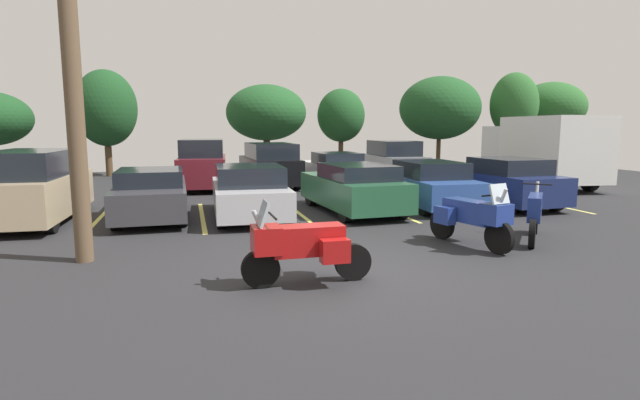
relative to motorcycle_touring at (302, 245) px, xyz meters
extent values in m
cube|color=#262628|center=(0.90, 0.48, -0.69)|extent=(44.00, 44.00, 0.10)
cylinder|color=black|center=(-0.67, -0.01, -0.34)|extent=(0.60, 0.13, 0.60)
cylinder|color=black|center=(0.85, 0.01, -0.34)|extent=(0.60, 0.13, 0.60)
cube|color=#A51414|center=(0.09, 0.00, 0.07)|extent=(1.14, 0.44, 0.47)
cylinder|color=#B2B2B7|center=(-0.55, -0.01, 0.06)|extent=(0.49, 0.08, 1.08)
cylinder|color=black|center=(-0.47, -0.01, 0.49)|extent=(0.04, 0.62, 0.04)
cube|color=#A51414|center=(-0.57, -0.01, 0.12)|extent=(0.45, 0.51, 0.42)
cube|color=#B2C1CC|center=(-0.62, -0.01, 0.53)|extent=(0.17, 0.44, 0.39)
cube|color=#A51414|center=(0.43, -0.35, -0.04)|extent=(0.44, 0.25, 0.36)
cube|color=#A51414|center=(0.43, 0.36, -0.04)|extent=(0.44, 0.25, 0.36)
cylinder|color=black|center=(4.16, 0.89, -0.31)|extent=(0.29, 0.67, 0.66)
cylinder|color=black|center=(3.74, 2.43, -0.31)|extent=(0.29, 0.67, 0.66)
cube|color=navy|center=(3.95, 1.66, 0.10)|extent=(0.72, 1.26, 0.46)
cylinder|color=#B2B2B7|center=(4.12, 1.01, 0.11)|extent=(0.20, 0.51, 1.13)
cylinder|color=black|center=(4.10, 1.09, 0.51)|extent=(0.61, 0.20, 0.04)
cube|color=navy|center=(4.13, 0.99, 0.15)|extent=(0.60, 0.56, 0.41)
cube|color=#B2C1CC|center=(4.14, 0.94, 0.55)|extent=(0.47, 0.27, 0.39)
cube|color=navy|center=(4.19, 2.10, -0.01)|extent=(0.35, 0.49, 0.36)
cube|color=navy|center=(3.52, 1.92, -0.01)|extent=(0.35, 0.49, 0.36)
cylinder|color=black|center=(6.12, 2.37, -0.34)|extent=(0.48, 0.54, 0.60)
cylinder|color=black|center=(5.11, 1.15, -0.34)|extent=(0.48, 0.54, 0.60)
cube|color=navy|center=(5.61, 1.76, 0.10)|extent=(0.96, 1.08, 0.53)
cylinder|color=#B2B2B7|center=(6.04, 2.28, 0.06)|extent=(0.37, 0.42, 1.07)
cylinder|color=black|center=(5.99, 2.22, 0.55)|extent=(0.50, 0.42, 0.04)
cube|color=#EAE066|center=(-4.10, 6.62, -0.64)|extent=(0.12, 4.85, 0.01)
cube|color=#EAE066|center=(-1.37, 6.62, -0.64)|extent=(0.12, 4.85, 0.01)
cube|color=#EAE066|center=(1.36, 6.62, -0.64)|extent=(0.12, 4.85, 0.01)
cube|color=#EAE066|center=(4.10, 6.62, -0.64)|extent=(0.12, 4.85, 0.01)
cube|color=#EAE066|center=(6.83, 6.62, -0.64)|extent=(0.12, 4.85, 0.01)
cube|color=#EAE066|center=(9.56, 6.62, -0.64)|extent=(0.12, 4.85, 0.01)
cube|color=tan|center=(-5.58, 6.90, 0.08)|extent=(2.02, 4.75, 1.02)
cube|color=black|center=(-5.59, 6.65, 0.92)|extent=(1.81, 3.19, 0.66)
cylinder|color=black|center=(-6.29, 8.52, -0.31)|extent=(0.25, 0.66, 0.65)
cylinder|color=black|center=(-4.72, 8.46, -0.31)|extent=(0.25, 0.66, 0.65)
cylinder|color=black|center=(-4.86, 5.28, -0.31)|extent=(0.25, 0.66, 0.65)
cube|color=#38383D|center=(-2.70, 6.89, -0.07)|extent=(1.89, 4.73, 0.73)
cube|color=black|center=(-2.69, 6.64, 0.50)|extent=(1.70, 2.18, 0.42)
cylinder|color=black|center=(-3.50, 8.48, -0.33)|extent=(0.23, 0.63, 0.63)
cylinder|color=black|center=(-1.95, 8.50, -0.33)|extent=(0.23, 0.63, 0.63)
cylinder|color=black|center=(-3.44, 5.28, -0.33)|extent=(0.23, 0.63, 0.63)
cylinder|color=black|center=(-1.89, 5.31, -0.33)|extent=(0.23, 0.63, 0.63)
cube|color=#B7B7BC|center=(-0.10, 6.28, -0.07)|extent=(2.01, 4.47, 0.73)
cube|color=black|center=(-0.11, 6.04, 0.55)|extent=(1.79, 2.29, 0.52)
cylinder|color=black|center=(-0.86, 7.81, -0.33)|extent=(0.24, 0.63, 0.62)
cylinder|color=black|center=(0.75, 7.76, -0.33)|extent=(0.24, 0.63, 0.62)
cylinder|color=black|center=(-0.95, 4.81, -0.33)|extent=(0.24, 0.63, 0.62)
cylinder|color=black|center=(0.66, 4.76, -0.33)|extent=(0.24, 0.63, 0.62)
cube|color=#235638|center=(2.94, 6.37, -0.02)|extent=(2.15, 4.59, 0.79)
cube|color=black|center=(2.97, 5.97, 0.58)|extent=(1.85, 2.36, 0.41)
cylinder|color=black|center=(2.05, 7.84, -0.30)|extent=(0.26, 0.69, 0.68)
cylinder|color=black|center=(3.64, 7.94, -0.30)|extent=(0.26, 0.69, 0.68)
cylinder|color=black|center=(2.25, 4.80, -0.30)|extent=(0.26, 0.69, 0.68)
cylinder|color=black|center=(3.84, 4.91, -0.30)|extent=(0.26, 0.69, 0.68)
cube|color=#2D519E|center=(5.54, 6.72, -0.07)|extent=(2.00, 4.62, 0.75)
cube|color=black|center=(5.54, 6.58, 0.55)|extent=(1.75, 2.37, 0.48)
cylinder|color=black|center=(4.86, 8.30, -0.33)|extent=(0.25, 0.63, 0.62)
cylinder|color=black|center=(6.38, 8.23, -0.33)|extent=(0.25, 0.63, 0.62)
cylinder|color=black|center=(4.71, 5.22, -0.33)|extent=(0.25, 0.63, 0.62)
cylinder|color=black|center=(6.23, 5.14, -0.33)|extent=(0.25, 0.63, 0.62)
cube|color=navy|center=(7.97, 6.39, -0.02)|extent=(2.03, 4.32, 0.84)
cube|color=black|center=(7.98, 6.10, 0.64)|extent=(1.79, 2.18, 0.47)
cylinder|color=black|center=(7.11, 7.80, -0.32)|extent=(0.25, 0.64, 0.64)
cylinder|color=black|center=(8.71, 7.86, -0.32)|extent=(0.25, 0.64, 0.64)
cylinder|color=black|center=(7.23, 4.91, -0.32)|extent=(0.25, 0.64, 0.64)
cylinder|color=black|center=(8.83, 4.98, -0.32)|extent=(0.25, 0.64, 0.64)
cube|color=maroon|center=(-1.13, 13.18, 0.12)|extent=(2.09, 4.36, 1.09)
cube|color=black|center=(-1.14, 13.07, 1.01)|extent=(1.82, 2.62, 0.69)
cylinder|color=black|center=(-1.78, 14.67, -0.31)|extent=(0.27, 0.68, 0.66)
cylinder|color=black|center=(-0.27, 14.56, -0.31)|extent=(0.27, 0.68, 0.66)
cylinder|color=black|center=(-2.00, 11.80, -0.31)|extent=(0.27, 0.68, 0.66)
cylinder|color=black|center=(-0.48, 11.68, -0.31)|extent=(0.27, 0.68, 0.66)
cube|color=black|center=(1.60, 13.39, 0.06)|extent=(2.09, 4.52, 0.99)
cube|color=black|center=(1.61, 13.07, 0.86)|extent=(1.86, 2.91, 0.62)
cylinder|color=black|center=(0.72, 14.86, -0.33)|extent=(0.25, 0.63, 0.62)
cylinder|color=black|center=(2.33, 14.94, -0.33)|extent=(0.25, 0.63, 0.62)
cylinder|color=black|center=(0.87, 11.84, -0.33)|extent=(0.25, 0.63, 0.62)
cylinder|color=black|center=(2.48, 11.92, -0.33)|extent=(0.25, 0.63, 0.62)
cube|color=white|center=(4.33, 13.13, -0.06)|extent=(2.01, 4.63, 0.72)
cube|color=black|center=(4.35, 12.71, 0.53)|extent=(1.75, 2.14, 0.48)
cylinder|color=black|center=(3.49, 14.64, -0.30)|extent=(0.25, 0.68, 0.67)
cylinder|color=black|center=(5.02, 14.71, -0.30)|extent=(0.25, 0.68, 0.67)
cylinder|color=black|center=(3.64, 11.54, -0.30)|extent=(0.25, 0.68, 0.67)
cylinder|color=black|center=(5.17, 11.62, -0.30)|extent=(0.25, 0.68, 0.67)
cube|color=slate|center=(7.06, 13.20, 0.10)|extent=(1.86, 4.38, 1.01)
cube|color=black|center=(7.06, 13.10, 0.92)|extent=(1.68, 2.65, 0.64)
cylinder|color=black|center=(6.35, 14.70, -0.28)|extent=(0.24, 0.72, 0.72)
cylinder|color=black|center=(7.84, 14.66, -0.28)|extent=(0.24, 0.72, 0.72)
cylinder|color=black|center=(6.28, 11.75, -0.28)|extent=(0.24, 0.72, 0.72)
cylinder|color=black|center=(7.77, 11.71, -0.28)|extent=(0.24, 0.72, 0.72)
cube|color=silver|center=(12.97, 12.87, 0.79)|extent=(2.56, 2.03, 2.15)
cube|color=white|center=(12.57, 9.77, 0.99)|extent=(2.91, 4.76, 2.54)
cylinder|color=black|center=(11.97, 12.93, -0.19)|extent=(0.41, 0.93, 0.90)
cylinder|color=black|center=(13.95, 12.68, -0.19)|extent=(0.41, 0.93, 0.90)
cylinder|color=black|center=(11.45, 8.91, -0.19)|extent=(0.41, 0.93, 0.90)
cylinder|color=black|center=(13.43, 8.65, -0.19)|extent=(0.41, 0.93, 0.90)
cylinder|color=brown|center=(-3.62, 2.38, 3.42)|extent=(0.32, 0.32, 8.12)
cylinder|color=#4C3823|center=(20.74, 20.12, 0.45)|extent=(0.40, 0.40, 2.19)
ellipsoid|color=#285B28|center=(20.74, 20.12, 3.10)|extent=(4.23, 4.23, 3.10)
cylinder|color=#4C3823|center=(12.73, 19.70, 0.23)|extent=(0.25, 0.25, 1.74)
ellipsoid|color=#1E4C23|center=(12.73, 19.70, 2.93)|extent=(4.72, 4.72, 3.66)
cylinder|color=#4C3823|center=(2.68, 21.11, 0.21)|extent=(0.38, 0.38, 1.71)
ellipsoid|color=#1E4C23|center=(2.68, 21.11, 2.63)|extent=(4.51, 4.51, 3.13)
cylinder|color=#4C3823|center=(16.86, 18.48, 0.33)|extent=(0.30, 0.30, 1.94)
ellipsoid|color=#285B28|center=(16.86, 18.48, 3.14)|extent=(2.73, 2.73, 3.67)
cylinder|color=#4C3823|center=(-5.57, 19.77, 0.12)|extent=(0.33, 0.33, 1.52)
ellipsoid|color=#19421E|center=(-5.57, 19.77, 2.76)|extent=(3.01, 3.01, 3.78)
cylinder|color=#4C3823|center=(7.20, 21.44, 0.15)|extent=(0.29, 0.29, 1.59)
ellipsoid|color=#1E4C23|center=(7.20, 21.44, 2.51)|extent=(2.82, 2.82, 3.12)
camera|label=1|loc=(-1.69, -7.55, 1.84)|focal=28.27mm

